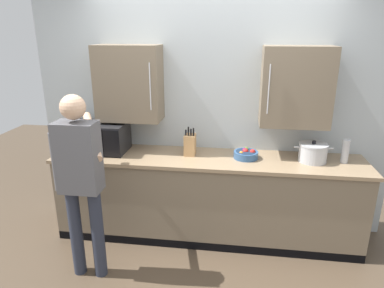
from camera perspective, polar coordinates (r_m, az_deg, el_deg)
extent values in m
plane|color=#4C3D2D|center=(3.26, 0.98, -21.98)|extent=(9.37, 9.37, 0.00)
cube|color=#B2BCC1|center=(3.67, 3.19, 5.68)|extent=(3.71, 0.10, 2.61)
cube|color=#756651|center=(3.57, -10.42, 9.87)|extent=(0.65, 0.32, 0.75)
cylinder|color=#B7BABF|center=(3.33, -6.96, 9.43)|extent=(0.01, 0.01, 0.45)
cube|color=#756651|center=(3.44, 16.88, 9.05)|extent=(0.65, 0.32, 0.75)
cylinder|color=#B7BABF|center=(3.24, 12.64, 8.85)|extent=(0.01, 0.01, 0.45)
cube|color=#756651|center=(3.64, 2.48, -9.07)|extent=(3.08, 0.58, 0.86)
cube|color=#937A5B|center=(3.46, 2.58, -2.48)|extent=(3.12, 0.62, 0.03)
cube|color=black|center=(3.61, 1.96, -16.48)|extent=(3.08, 0.04, 0.09)
cube|color=black|center=(3.72, -15.26, 1.13)|extent=(0.59, 0.37, 0.30)
cube|color=beige|center=(3.75, -16.49, 1.13)|extent=(0.39, 0.32, 0.24)
cube|color=black|center=(3.47, -13.24, 0.06)|extent=(0.17, 0.01, 0.28)
cube|color=black|center=(3.59, -17.62, 0.28)|extent=(0.43, 0.03, 0.28)
cylinder|color=#B7BABF|center=(3.52, 19.41, -1.48)|extent=(0.27, 0.27, 0.16)
cylinder|color=#B7BABF|center=(3.49, 19.57, -0.10)|extent=(0.27, 0.27, 0.02)
cylinder|color=black|center=(3.48, 19.61, 0.26)|extent=(0.04, 0.04, 0.03)
cylinder|color=#B7BABF|center=(3.47, 16.95, -0.49)|extent=(0.05, 0.02, 0.02)
cylinder|color=#B7BABF|center=(3.54, 22.02, -0.71)|extent=(0.05, 0.02, 0.02)
cylinder|color=#B7BABF|center=(3.59, 24.07, -1.33)|extent=(0.07, 0.07, 0.20)
cylinder|color=#B7BABF|center=(3.56, 24.31, 0.42)|extent=(0.07, 0.07, 0.03)
cube|color=tan|center=(3.49, -0.33, -0.11)|extent=(0.11, 0.15, 0.21)
cylinder|color=black|center=(3.44, -1.03, 1.91)|extent=(0.02, 0.02, 0.06)
cylinder|color=black|center=(3.43, -0.61, 2.14)|extent=(0.02, 0.02, 0.09)
cylinder|color=black|center=(3.43, -0.18, 1.97)|extent=(0.02, 0.02, 0.07)
cylinder|color=black|center=(3.42, 0.24, 2.03)|extent=(0.02, 0.02, 0.08)
cylinder|color=#335684|center=(3.46, 8.93, -1.78)|extent=(0.24, 0.24, 0.07)
cylinder|color=#192B42|center=(3.45, 8.94, -1.55)|extent=(0.20, 0.20, 0.04)
sphere|color=red|center=(3.45, 8.87, -1.21)|extent=(0.06, 0.06, 0.06)
sphere|color=#5B9333|center=(3.51, 8.95, -0.91)|extent=(0.05, 0.05, 0.05)
sphere|color=red|center=(3.44, 10.02, -1.32)|extent=(0.06, 0.06, 0.06)
sphere|color=#511E5B|center=(3.47, 8.74, -1.06)|extent=(0.06, 0.06, 0.06)
sphere|color=orange|center=(3.41, 8.17, -1.51)|extent=(0.04, 0.04, 0.04)
cylinder|color=#282D3D|center=(3.29, -18.68, -13.74)|extent=(0.11, 0.11, 0.83)
cylinder|color=#282D3D|center=(3.21, -15.38, -14.24)|extent=(0.11, 0.11, 0.83)
cube|color=#56565B|center=(2.94, -18.35, -2.14)|extent=(0.34, 0.20, 0.59)
sphere|color=#DBAD89|center=(2.83, -19.19, 5.80)|extent=(0.20, 0.20, 0.20)
cylinder|color=#DBAD89|center=(3.09, -16.25, 1.33)|extent=(0.36, 0.53, 0.31)
cylinder|color=#56565B|center=(3.05, -21.64, -2.79)|extent=(0.07, 0.07, 0.50)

